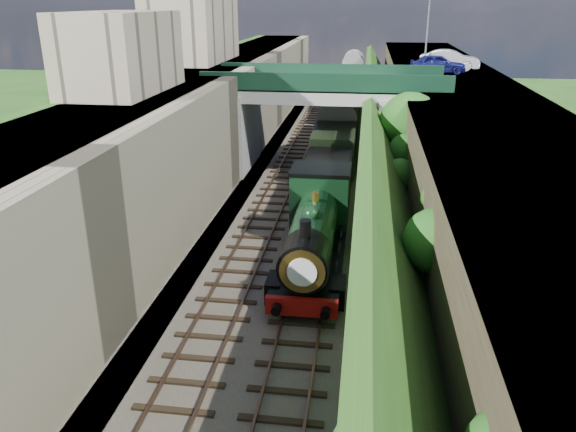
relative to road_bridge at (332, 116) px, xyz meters
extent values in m
plane|color=#1E4714|center=(-0.94, -24.00, -4.08)|extent=(160.00, 160.00, 0.00)
cube|color=#473F38|center=(-0.94, -4.00, -3.98)|extent=(10.00, 90.00, 0.20)
cube|color=#756B56|center=(-6.44, -4.00, -0.58)|extent=(1.00, 90.00, 7.00)
cube|color=#262628|center=(-9.94, -4.00, -0.58)|extent=(6.00, 90.00, 7.00)
cube|color=#262628|center=(8.56, -4.00, -0.95)|extent=(8.00, 90.00, 6.25)
cube|color=#1E4714|center=(4.06, -4.00, -1.38)|extent=(4.02, 90.00, 6.36)
sphere|color=#194C14|center=(3.21, -24.98, -2.56)|extent=(1.91, 1.91, 1.91)
sphere|color=#194C14|center=(4.78, -21.11, 0.00)|extent=(2.25, 2.25, 2.25)
sphere|color=#194C14|center=(5.08, -18.15, 0.49)|extent=(1.26, 1.26, 1.26)
sphere|color=#194C14|center=(3.58, -15.32, -1.95)|extent=(1.88, 1.88, 1.88)
sphere|color=#194C14|center=(3.07, -12.49, -2.78)|extent=(1.49, 1.49, 1.49)
sphere|color=#194C14|center=(4.15, -10.36, -1.03)|extent=(1.81, 1.81, 1.81)
sphere|color=#194C14|center=(4.57, -7.95, -0.35)|extent=(2.01, 2.01, 2.01)
sphere|color=#194C14|center=(5.29, -4.40, 0.83)|extent=(1.54, 1.54, 1.54)
sphere|color=#194C14|center=(3.66, -0.95, -1.82)|extent=(1.54, 1.54, 1.54)
sphere|color=#194C14|center=(3.02, 2.65, -2.86)|extent=(1.71, 1.71, 1.71)
sphere|color=#194C14|center=(4.01, 4.51, -1.25)|extent=(1.93, 1.93, 1.93)
sphere|color=#194C14|center=(2.95, 8.69, -2.98)|extent=(1.79, 1.79, 1.79)
sphere|color=#194C14|center=(3.30, 10.57, -2.40)|extent=(1.74, 1.74, 1.74)
sphere|color=#194C14|center=(4.57, 14.73, -0.34)|extent=(2.17, 2.17, 2.17)
sphere|color=#194C14|center=(3.37, 17.06, -2.29)|extent=(1.89, 1.89, 1.89)
sphere|color=#194C14|center=(3.92, 20.05, -1.40)|extent=(1.70, 1.70, 1.70)
sphere|color=#194C14|center=(4.70, 23.86, -0.12)|extent=(2.27, 2.27, 2.27)
cube|color=black|center=(-2.94, -4.00, -3.84)|extent=(2.50, 90.00, 0.07)
cube|color=brown|center=(-3.66, -4.00, -3.75)|extent=(0.08, 90.00, 0.14)
cube|color=brown|center=(-2.23, -4.00, -3.75)|extent=(0.08, 90.00, 0.14)
cube|color=black|center=(0.26, -4.00, -3.84)|extent=(2.50, 90.00, 0.07)
cube|color=brown|center=(-0.46, -4.00, -3.75)|extent=(0.08, 90.00, 0.14)
cube|color=brown|center=(0.97, -4.00, -3.75)|extent=(0.08, 90.00, 0.14)
cube|color=gray|center=(-0.44, 0.00, 1.62)|extent=(16.00, 6.00, 0.90)
cube|color=#153A25|center=(-0.44, -2.85, 2.57)|extent=(16.00, 0.30, 1.20)
cube|color=#153A25|center=(-0.44, 2.85, 2.57)|extent=(16.00, 0.30, 1.20)
cube|color=gray|center=(-6.44, 0.00, -1.23)|extent=(1.40, 6.40, 5.70)
cube|color=gray|center=(4.26, 0.00, -1.23)|extent=(2.40, 6.40, 5.70)
cube|color=gray|center=(-11.44, 6.00, 5.92)|extent=(5.00, 10.00, 6.00)
cube|color=gray|center=(-10.44, -10.00, 4.92)|extent=(4.00, 8.00, 4.00)
cylinder|color=black|center=(4.86, -5.31, -1.88)|extent=(0.30, 0.30, 4.40)
sphere|color=#194C14|center=(4.86, -5.31, 0.72)|extent=(3.60, 3.60, 3.60)
sphere|color=#194C14|center=(5.36, -4.51, 0.12)|extent=(2.40, 2.40, 2.40)
cylinder|color=gray|center=(6.73, 8.62, 5.17)|extent=(0.14, 0.14, 6.00)
imported|color=navy|center=(7.55, 6.75, 2.89)|extent=(4.31, 1.99, 1.43)
imported|color=silver|center=(8.79, 9.50, 2.95)|extent=(4.92, 2.37, 1.56)
cube|color=black|center=(0.26, -16.55, -3.58)|extent=(2.40, 8.40, 0.60)
cube|color=black|center=(0.26, -15.55, -3.03)|extent=(2.70, 10.00, 0.35)
cube|color=maroon|center=(0.26, -20.65, -3.13)|extent=(2.70, 0.25, 0.70)
cylinder|color=black|center=(0.26, -16.35, -1.73)|extent=(1.90, 5.60, 1.90)
cylinder|color=black|center=(0.26, -19.65, -1.73)|extent=(1.96, 1.80, 1.96)
cylinder|color=white|center=(0.26, -20.63, -1.73)|extent=(1.10, 0.05, 1.10)
cylinder|color=black|center=(0.26, -19.65, -0.53)|extent=(0.44, 0.44, 0.90)
sphere|color=black|center=(0.26, -17.35, -0.73)|extent=(0.76, 0.76, 0.76)
cylinder|color=#A57F33|center=(0.26, -15.55, -0.63)|extent=(0.32, 0.32, 0.50)
cube|color=black|center=(0.26, -12.75, -1.58)|extent=(2.75, 2.40, 2.80)
cube|color=black|center=(0.26, -12.75, -0.13)|extent=(2.85, 2.50, 0.15)
cube|color=black|center=(-0.99, -19.15, -3.23)|extent=(0.60, 1.40, 0.90)
cube|color=black|center=(1.51, -19.15, -3.23)|extent=(0.60, 1.40, 0.90)
cube|color=black|center=(0.26, -8.35, -3.63)|extent=(2.30, 6.00, 0.50)
cube|color=black|center=(0.26, -8.35, -3.38)|extent=(2.60, 6.00, 0.50)
cube|color=black|center=(0.26, -8.35, -2.18)|extent=(2.70, 6.00, 2.40)
cube|color=black|center=(0.26, -8.35, -0.93)|extent=(2.50, 5.60, 0.20)
cube|color=black|center=(0.26, 4.25, -3.68)|extent=(2.30, 17.00, 0.40)
cube|color=black|center=(0.26, 4.25, -3.43)|extent=(2.50, 17.00, 0.50)
cube|color=black|center=(0.26, 4.25, -1.93)|extent=(2.80, 18.00, 2.70)
cube|color=slate|center=(0.26, 4.25, -0.43)|extent=(2.90, 18.00, 0.50)
cube|color=black|center=(0.26, 23.05, -3.68)|extent=(2.30, 17.00, 0.40)
cube|color=black|center=(0.26, 23.05, -3.43)|extent=(2.50, 17.00, 0.50)
cube|color=black|center=(0.26, 23.05, -1.93)|extent=(2.80, 18.00, 2.70)
cube|color=slate|center=(0.26, 23.05, -0.43)|extent=(2.90, 18.00, 0.50)
cube|color=black|center=(0.26, 41.85, -3.68)|extent=(2.30, 17.00, 0.40)
cube|color=black|center=(0.26, 41.85, -3.43)|extent=(2.50, 17.00, 0.50)
cube|color=black|center=(0.26, 41.85, -1.93)|extent=(2.80, 18.00, 2.70)
cube|color=slate|center=(0.26, 41.85, -0.43)|extent=(2.90, 18.00, 0.50)
camera|label=1|loc=(2.24, -38.65, 7.45)|focal=35.00mm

